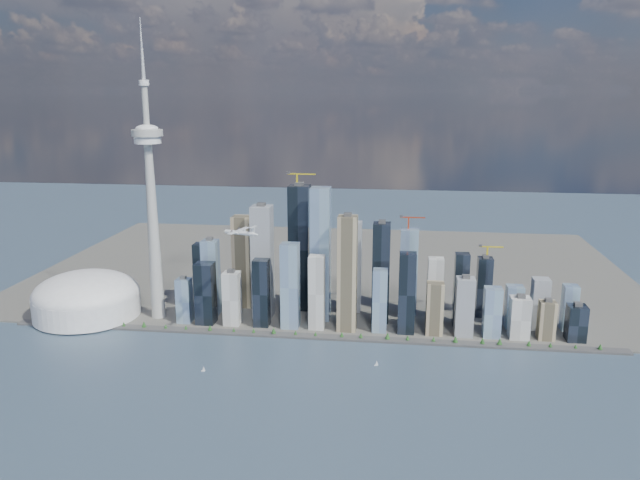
# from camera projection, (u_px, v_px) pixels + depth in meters

# --- Properties ---
(ground) EXTENTS (4000.00, 4000.00, 0.00)m
(ground) POSITION_uv_depth(u_px,v_px,m) (281.00, 405.00, 872.08)
(ground) COLOR #324357
(ground) RESTS_ON ground
(seawall) EXTENTS (1100.00, 22.00, 4.00)m
(seawall) POSITION_uv_depth(u_px,v_px,m) (307.00, 336.00, 1112.81)
(seawall) COLOR #383838
(seawall) RESTS_ON ground
(land) EXTENTS (1400.00, 900.00, 3.00)m
(land) POSITION_uv_depth(u_px,v_px,m) (334.00, 268.00, 1547.09)
(land) COLOR #4C4C47
(land) RESTS_ON ground
(shoreline_trees) EXTENTS (960.53, 7.20, 8.80)m
(shoreline_trees) POSITION_uv_depth(u_px,v_px,m) (307.00, 333.00, 1111.24)
(shoreline_trees) COLOR #3F2D1E
(shoreline_trees) RESTS_ON seawall
(skyscraper_cluster) EXTENTS (736.00, 142.00, 274.77)m
(skyscraper_cluster) POSITION_uv_depth(u_px,v_px,m) (345.00, 279.00, 1169.80)
(skyscraper_cluster) COLOR black
(skyscraper_cluster) RESTS_ON land
(needle_tower) EXTENTS (56.00, 56.00, 550.50)m
(needle_tower) POSITION_uv_depth(u_px,v_px,m) (151.00, 198.00, 1153.38)
(needle_tower) COLOR #A2A29D
(needle_tower) RESTS_ON land
(dome_stadium) EXTENTS (200.00, 200.00, 86.00)m
(dome_stadium) POSITION_uv_depth(u_px,v_px,m) (86.00, 297.00, 1206.61)
(dome_stadium) COLOR silver
(dome_stadium) RESTS_ON land
(airplane) EXTENTS (64.55, 57.63, 16.03)m
(airplane) POSITION_uv_depth(u_px,v_px,m) (240.00, 232.00, 1022.95)
(airplane) COLOR white
(airplane) RESTS_ON ground
(sailboat_west) EXTENTS (6.67, 1.99, 9.27)m
(sailboat_west) POSITION_uv_depth(u_px,v_px,m) (203.00, 369.00, 977.72)
(sailboat_west) COLOR white
(sailboat_west) RESTS_ON ground
(sailboat_east) EXTENTS (6.57, 2.51, 9.08)m
(sailboat_east) POSITION_uv_depth(u_px,v_px,m) (376.00, 364.00, 997.73)
(sailboat_east) COLOR white
(sailboat_east) RESTS_ON ground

